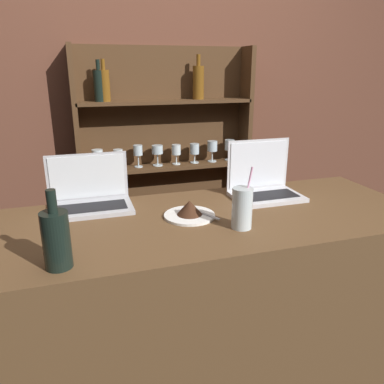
{
  "coord_description": "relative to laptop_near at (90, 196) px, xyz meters",
  "views": [
    {
      "loc": [
        -0.51,
        -0.97,
        1.53
      ],
      "look_at": [
        -0.09,
        0.38,
        1.06
      ],
      "focal_mm": 35.0,
      "sensor_mm": 36.0,
      "label": 1
    }
  ],
  "objects": [
    {
      "name": "bar_counter",
      "position": [
        0.48,
        -0.25,
        -0.53
      ],
      "size": [
        1.73,
        0.68,
        0.96
      ],
      "color": "brown",
      "rests_on": "ground_plane"
    },
    {
      "name": "back_wall",
      "position": [
        0.48,
        0.89,
        0.34
      ],
      "size": [
        7.0,
        0.06,
        2.7
      ],
      "color": "brown",
      "rests_on": "ground_plane"
    },
    {
      "name": "back_shelf",
      "position": [
        0.52,
        0.81,
        -0.13
      ],
      "size": [
        1.13,
        0.18,
        1.66
      ],
      "color": "#472D19",
      "rests_on": "ground_plane"
    },
    {
      "name": "laptop_near",
      "position": [
        0.0,
        0.0,
        0.0
      ],
      "size": [
        0.34,
        0.21,
        0.22
      ],
      "color": "#ADADB2",
      "rests_on": "bar_counter"
    },
    {
      "name": "laptop_far",
      "position": [
        0.78,
        -0.08,
        0.01
      ],
      "size": [
        0.31,
        0.21,
        0.26
      ],
      "color": "silver",
      "rests_on": "bar_counter"
    },
    {
      "name": "cake_plate",
      "position": [
        0.38,
        -0.22,
        -0.03
      ],
      "size": [
        0.21,
        0.21,
        0.07
      ],
      "color": "white",
      "rests_on": "bar_counter"
    },
    {
      "name": "water_glass",
      "position": [
        0.53,
        -0.38,
        0.03
      ],
      "size": [
        0.08,
        0.08,
        0.23
      ],
      "color": "silver",
      "rests_on": "bar_counter"
    },
    {
      "name": "wine_bottle_dark",
      "position": [
        -0.11,
        -0.49,
        0.04
      ],
      "size": [
        0.08,
        0.08,
        0.24
      ],
      "color": "black",
      "rests_on": "bar_counter"
    }
  ]
}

